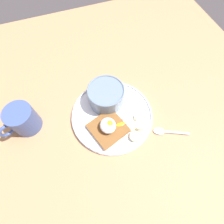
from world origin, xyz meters
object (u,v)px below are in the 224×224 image
object	(u,v)px
oatmeal_bowl	(107,95)
coffee_mug	(23,120)
poached_egg	(108,125)
banana_slice_right	(127,120)
spoon	(167,132)
banana_slice_front	(131,127)
toast_slice	(108,128)
banana_slice_left	(135,137)
banana_slice_inner	(138,117)
banana_slice_back	(140,125)

from	to	relation	value
oatmeal_bowl	coffee_mug	size ratio (longest dim) A/B	1.05
poached_egg	banana_slice_right	size ratio (longest dim) A/B	1.93
coffee_mug	spoon	distance (cm)	44.06
banana_slice_right	coffee_mug	xyz separation A→B (cm)	(-9.58, -30.07, 2.96)
banana_slice_front	coffee_mug	size ratio (longest dim) A/B	0.35
toast_slice	poached_egg	bearing A→B (deg)	84.36
banana_slice_front	banana_slice_left	distance (cm)	3.33
banana_slice_front	banana_slice_inner	distance (cm)	4.27
banana_slice_right	banana_slice_inner	size ratio (longest dim) A/B	1.02
coffee_mug	spoon	world-z (taller)	coffee_mug
banana_slice_left	banana_slice_back	bearing A→B (deg)	136.04
poached_egg	banana_slice_left	xyz separation A→B (cm)	(5.32, 6.63, -2.29)
toast_slice	banana_slice_right	bearing A→B (deg)	95.13
banana_slice_back	spoon	xyz separation A→B (cm)	(4.34, 7.51, -1.42)
toast_slice	banana_slice_back	xyz separation A→B (cm)	(2.47, 9.50, 0.07)
banana_slice_left	coffee_mug	bearing A→B (deg)	-117.21
toast_slice	coffee_mug	world-z (taller)	coffee_mug
banana_slice_left	spoon	distance (cm)	10.46
oatmeal_bowl	banana_slice_back	distance (cm)	14.16
toast_slice	banana_slice_front	bearing A→B (deg)	73.58
oatmeal_bowl	toast_slice	xyz separation A→B (cm)	(9.90, -3.07, -2.56)
banana_slice_left	banana_slice_inner	bearing A→B (deg)	148.18
banana_slice_front	banana_slice_left	world-z (taller)	banana_slice_front
banana_slice_left	banana_slice_right	bearing A→B (deg)	-179.07
spoon	toast_slice	bearing A→B (deg)	-111.81
toast_slice	oatmeal_bowl	bearing A→B (deg)	162.74
banana_slice_front	banana_slice_right	distance (cm)	2.62
banana_slice_front	banana_slice_back	bearing A→B (deg)	80.21
banana_slice_inner	toast_slice	bearing A→B (deg)	-87.64
oatmeal_bowl	banana_slice_right	bearing A→B (deg)	21.02
banana_slice_front	spoon	xyz separation A→B (cm)	(4.80, 10.20, -1.39)
banana_slice_left	banana_slice_back	world-z (taller)	banana_slice_back
oatmeal_bowl	poached_egg	distance (cm)	10.34
banana_slice_back	banana_slice_right	size ratio (longest dim) A/B	1.26
oatmeal_bowl	banana_slice_left	world-z (taller)	oatmeal_bowl
poached_egg	coffee_mug	bearing A→B (deg)	-113.40
oatmeal_bowl	spoon	bearing A→B (deg)	39.85
banana_slice_front	spoon	world-z (taller)	banana_slice_front
poached_egg	banana_slice_front	xyz separation A→B (cm)	(2.00, 6.70, -2.23)
toast_slice	banana_slice_left	distance (cm)	8.60
poached_egg	banana_slice_back	world-z (taller)	poached_egg
banana_slice_front	banana_slice_left	bearing A→B (deg)	-1.22
banana_slice_inner	spoon	distance (cm)	9.93
poached_egg	banana_slice_inner	bearing A→B (deg)	92.45
banana_slice_left	banana_slice_back	size ratio (longest dim) A/B	0.75
banana_slice_left	coffee_mug	size ratio (longest dim) A/B	0.33
banana_slice_left	banana_slice_inner	size ratio (longest dim) A/B	0.96
banana_slice_back	spoon	world-z (taller)	banana_slice_back
coffee_mug	spoon	bearing A→B (deg)	67.22
banana_slice_right	coffee_mug	size ratio (longest dim) A/B	0.35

